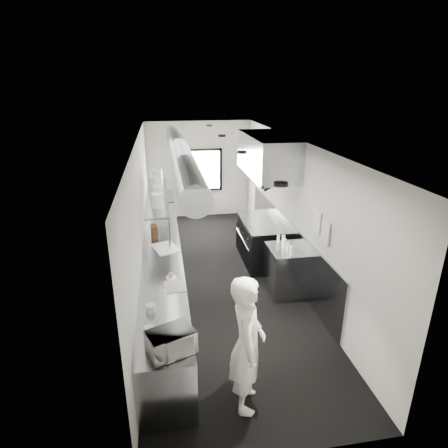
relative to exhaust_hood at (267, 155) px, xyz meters
name	(u,v)px	position (x,y,z in m)	size (l,w,h in m)	color
floor	(220,278)	(-1.10, -0.70, -2.39)	(3.00, 8.00, 0.01)	black
ceiling	(220,141)	(-1.10, -0.70, 0.41)	(3.00, 8.00, 0.01)	silver
wall_back	(199,170)	(-1.10, 3.30, -0.99)	(3.00, 0.02, 2.80)	#B8B6AF
wall_front	(285,351)	(-1.10, -4.70, -0.99)	(3.00, 0.02, 2.80)	#B8B6AF
wall_left	(141,219)	(-2.60, -0.70, -0.99)	(0.02, 8.00, 2.80)	#B8B6AF
wall_right	(294,210)	(0.40, -0.70, -0.99)	(0.02, 8.00, 2.80)	#B8B6AF
wall_cladding	(286,243)	(0.38, -0.40, -1.84)	(0.03, 5.50, 1.10)	gray
hvac_duct	(180,153)	(-1.80, -0.30, 0.16)	(0.40, 0.40, 6.40)	#93979B
service_window	(199,170)	(-1.10, 3.26, -0.99)	(1.36, 0.05, 1.25)	white
exhaust_hood	(267,155)	(0.00, 0.00, 0.00)	(0.81, 2.20, 0.88)	gray
prep_counter	(163,275)	(-2.25, -1.20, -1.94)	(0.70, 6.00, 0.90)	gray
pass_shelf	(157,196)	(-2.29, 0.30, -0.86)	(0.45, 3.00, 0.68)	gray
range	(261,241)	(-0.06, 0.00, -1.92)	(0.88, 1.60, 0.94)	black
bottle_station	(285,270)	(0.05, -1.40, -1.94)	(0.65, 0.80, 0.90)	gray
far_work_table	(161,211)	(-2.25, 2.50, -1.94)	(0.70, 1.20, 0.90)	gray
notice_sheet_a	(317,222)	(0.37, -1.90, -0.79)	(0.02, 0.28, 0.38)	silver
notice_sheet_b	(325,232)	(0.37, -2.25, -0.84)	(0.02, 0.28, 0.38)	silver
line_cook	(247,344)	(-1.28, -3.92, -1.50)	(0.65, 0.43, 1.78)	silver
microwave	(171,342)	(-2.17, -3.93, -1.35)	(0.47, 0.36, 0.28)	silver
deli_tub_a	(149,330)	(-2.42, -3.54, -1.44)	(0.14, 0.14, 0.10)	#ACB6A8
deli_tub_b	(151,308)	(-2.41, -3.05, -1.44)	(0.14, 0.14, 0.10)	#ACB6A8
newspaper	(175,286)	(-2.06, -2.45, -1.49)	(0.31, 0.38, 0.01)	beige
small_plate	(171,278)	(-2.11, -2.17, -1.48)	(0.17, 0.17, 0.01)	white
pastry	(171,275)	(-2.11, -2.17, -1.43)	(0.09, 0.09, 0.09)	tan
cutting_board	(165,248)	(-2.18, -1.01, -1.48)	(0.41, 0.55, 0.02)	white
knife_block	(154,232)	(-2.38, -0.46, -1.36)	(0.11, 0.24, 0.26)	brown
plate_stack_a	(157,200)	(-2.28, -0.59, -0.68)	(0.24, 0.24, 0.28)	white
plate_stack_b	(158,193)	(-2.27, -0.05, -0.68)	(0.22, 0.22, 0.28)	white
plate_stack_c	(156,185)	(-2.30, 0.41, -0.64)	(0.26, 0.26, 0.37)	white
plate_stack_d	(157,178)	(-2.29, 0.98, -0.62)	(0.26, 0.26, 0.40)	white
squeeze_bottle_a	(291,251)	(0.03, -1.69, -1.40)	(0.06, 0.06, 0.18)	white
squeeze_bottle_b	(288,247)	(0.02, -1.54, -1.40)	(0.06, 0.06, 0.17)	white
squeeze_bottle_c	(284,244)	(0.01, -1.38, -1.40)	(0.06, 0.06, 0.19)	white
squeeze_bottle_d	(283,240)	(0.04, -1.21, -1.39)	(0.06, 0.06, 0.19)	white
squeeze_bottle_e	(278,239)	(-0.02, -1.11, -1.41)	(0.05, 0.05, 0.16)	white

